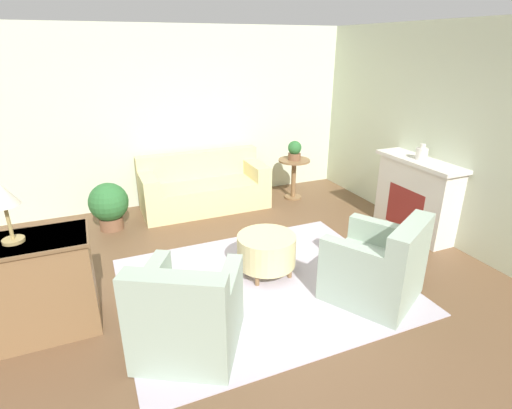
{
  "coord_description": "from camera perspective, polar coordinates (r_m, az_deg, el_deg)",
  "views": [
    {
      "loc": [
        -1.56,
        -3.47,
        2.52
      ],
      "look_at": [
        0.15,
        0.55,
        0.75
      ],
      "focal_mm": 28.0,
      "sensor_mm": 36.0,
      "label": 1
    }
  ],
  "objects": [
    {
      "name": "wall_right",
      "position": [
        5.66,
        27.97,
        8.1
      ],
      "size": [
        0.12,
        9.43,
        2.8
      ],
      "color": "beige",
      "rests_on": "ground_plane"
    },
    {
      "name": "dresser",
      "position": [
        4.18,
        -30.04,
        -10.28
      ],
      "size": [
        1.18,
        0.6,
        0.95
      ],
      "color": "olive",
      "rests_on": "ground_plane"
    },
    {
      "name": "vase_mantel_near",
      "position": [
        5.81,
        22.6,
        6.78
      ],
      "size": [
        0.16,
        0.16,
        0.21
      ],
      "color": "silver",
      "rests_on": "fireplace"
    },
    {
      "name": "potted_plant_on_side_table",
      "position": [
        6.78,
        5.53,
        7.72
      ],
      "size": [
        0.23,
        0.23,
        0.32
      ],
      "color": "brown",
      "rests_on": "side_table"
    },
    {
      "name": "armchair_right",
      "position": [
        4.37,
        17.01,
        -8.66
      ],
      "size": [
        1.14,
        1.15,
        0.92
      ],
      "color": "#9EB29E",
      "rests_on": "rug"
    },
    {
      "name": "ground_plane",
      "position": [
        4.56,
        0.99,
        -11.47
      ],
      "size": [
        16.0,
        16.0,
        0.0
      ],
      "primitive_type": "plane",
      "color": "brown"
    },
    {
      "name": "potted_plant_floor",
      "position": [
        6.08,
        -20.28,
        0.04
      ],
      "size": [
        0.55,
        0.55,
        0.69
      ],
      "color": "brown",
      "rests_on": "ground_plane"
    },
    {
      "name": "wall_back",
      "position": [
        6.77,
        -9.63,
        12.23
      ],
      "size": [
        9.93,
        0.12,
        2.8
      ],
      "color": "beige",
      "rests_on": "ground_plane"
    },
    {
      "name": "couch",
      "position": [
        6.55,
        -7.46,
        2.28
      ],
      "size": [
        2.0,
        0.84,
        0.88
      ],
      "color": "beige",
      "rests_on": "ground_plane"
    },
    {
      "name": "ottoman_table",
      "position": [
        4.63,
        1.5,
        -6.51
      ],
      "size": [
        0.68,
        0.68,
        0.47
      ],
      "color": "beige",
      "rests_on": "rug"
    },
    {
      "name": "rug",
      "position": [
        4.56,
        0.99,
        -11.42
      ],
      "size": [
        3.01,
        2.45,
        0.01
      ],
      "color": "#BCB2C1",
      "rests_on": "ground_plane"
    },
    {
      "name": "fireplace",
      "position": [
        5.99,
        21.89,
        1.32
      ],
      "size": [
        0.44,
        1.31,
        1.07
      ],
      "color": "silver",
      "rests_on": "ground_plane"
    },
    {
      "name": "armchair_left",
      "position": [
        3.58,
        -9.78,
        -15.45
      ],
      "size": [
        1.14,
        1.15,
        0.92
      ],
      "color": "#9EB29E",
      "rests_on": "rug"
    },
    {
      "name": "table_lamp",
      "position": [
        3.83,
        -32.45,
        0.73
      ],
      "size": [
        0.25,
        0.25,
        0.53
      ],
      "color": "tan",
      "rests_on": "dresser"
    },
    {
      "name": "side_table",
      "position": [
        6.88,
        5.42,
        4.63
      ],
      "size": [
        0.53,
        0.53,
        0.69
      ],
      "color": "olive",
      "rests_on": "ground_plane"
    }
  ]
}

